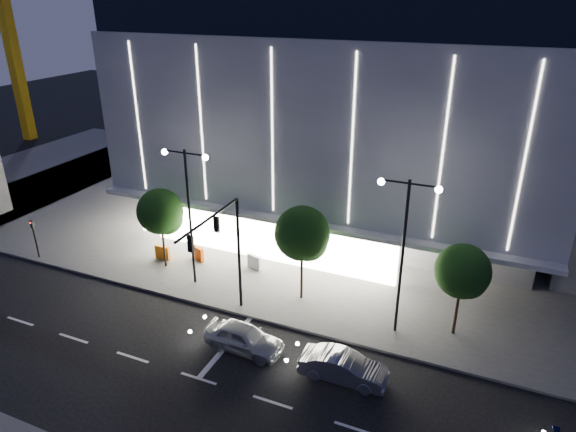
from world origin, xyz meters
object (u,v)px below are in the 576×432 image
at_px(traffic_mast, 225,242).
at_px(barrier_a, 163,253).
at_px(street_lamp_east, 404,236).
at_px(tree_left, 161,214).
at_px(ped_signal_far, 34,235).
at_px(car_lead, 244,338).
at_px(street_lamp_west, 188,199).
at_px(barrier_d, 254,262).
at_px(car_second, 343,367).
at_px(tree_right, 463,274).
at_px(tree_mid, 303,236).
at_px(barrier_c, 198,253).

relative_size(traffic_mast, barrier_a, 6.43).
xyz_separation_m(street_lamp_east, tree_left, (-15.97, 1.02, -1.92)).
bearing_deg(traffic_mast, ped_signal_far, 175.85).
bearing_deg(car_lead, traffic_mast, 48.81).
distance_m(street_lamp_west, barrier_d, 6.72).
relative_size(street_lamp_west, car_second, 2.10).
bearing_deg(street_lamp_west, tree_right, 3.64).
height_order(tree_right, car_second, tree_right).
relative_size(tree_left, barrier_d, 5.20).
height_order(tree_left, barrier_d, tree_left).
distance_m(tree_mid, barrier_d, 6.02).
relative_size(street_lamp_west, car_lead, 2.08).
xyz_separation_m(traffic_mast, barrier_d, (-1.26, 5.75, -4.38)).
xyz_separation_m(traffic_mast, street_lamp_east, (9.00, 2.66, 0.93)).
relative_size(street_lamp_west, tree_right, 1.63).
relative_size(ped_signal_far, car_lead, 0.69).
height_order(car_lead, barrier_a, car_lead).
distance_m(tree_right, car_second, 7.96).
bearing_deg(tree_left, traffic_mast, -27.84).
height_order(street_lamp_east, car_second, street_lamp_east).
distance_m(traffic_mast, barrier_d, 7.33).
distance_m(tree_left, tree_right, 19.00).
xyz_separation_m(street_lamp_west, ped_signal_far, (-12.00, -1.50, -4.07)).
height_order(street_lamp_west, car_second, street_lamp_west).
relative_size(traffic_mast, barrier_c, 6.43).
distance_m(street_lamp_west, barrier_a, 6.74).
distance_m(street_lamp_east, car_lead, 9.88).
height_order(car_second, barrier_a, car_second).
distance_m(ped_signal_far, barrier_a, 8.93).
xyz_separation_m(street_lamp_west, barrier_a, (-3.77, 1.75, -5.31)).
xyz_separation_m(street_lamp_east, barrier_d, (-10.26, 3.08, -5.31)).
height_order(street_lamp_west, tree_right, street_lamp_west).
bearing_deg(street_lamp_west, ped_signal_far, -172.87).
relative_size(street_lamp_west, barrier_a, 8.18).
relative_size(car_second, barrier_c, 3.90).
relative_size(tree_mid, car_lead, 1.42).
bearing_deg(barrier_c, car_lead, -22.52).
bearing_deg(tree_right, ped_signal_far, -174.86).
bearing_deg(tree_right, barrier_d, 171.17).
bearing_deg(traffic_mast, street_lamp_east, 16.48).
bearing_deg(tree_left, street_lamp_east, -3.65).
height_order(traffic_mast, tree_right, traffic_mast).
xyz_separation_m(street_lamp_west, tree_right, (16.03, 1.02, -2.07)).
distance_m(street_lamp_west, ped_signal_far, 12.76).
height_order(car_second, barrier_d, car_second).
distance_m(tree_right, car_lead, 11.92).
distance_m(traffic_mast, barrier_a, 9.95).
height_order(tree_left, car_lead, tree_left).
height_order(tree_mid, car_lead, tree_mid).
bearing_deg(street_lamp_east, ped_signal_far, -176.56).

